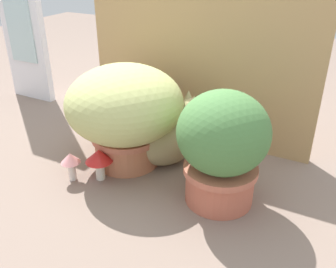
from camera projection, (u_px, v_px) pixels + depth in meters
ground_plane at (136, 179)px, 1.47m from camera, size 6.00×6.00×0.00m
cardboard_backdrop at (197, 65)px, 1.64m from camera, size 1.07×0.03×0.71m
window_panel_white at (20, 12)px, 2.03m from camera, size 0.29×0.05×0.99m
grass_planter at (125, 110)px, 1.48m from camera, size 0.47×0.47×0.42m
leafy_planter at (222, 146)px, 1.25m from camera, size 0.32×0.32×0.42m
cat at (169, 137)px, 1.53m from camera, size 0.34×0.31×0.32m
mushroom_ornament_red at (99, 158)px, 1.43m from camera, size 0.11×0.11×0.13m
mushroom_ornament_pink at (71, 161)px, 1.43m from camera, size 0.08×0.08×0.12m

